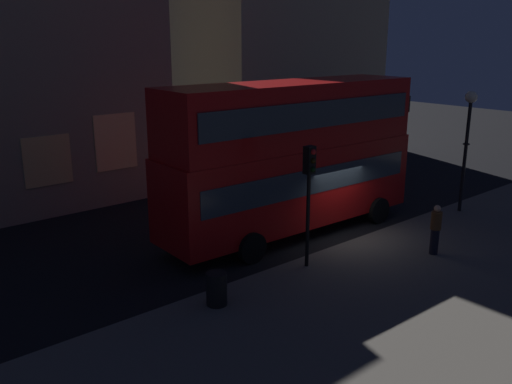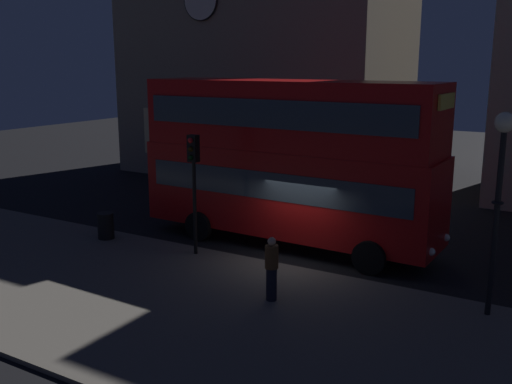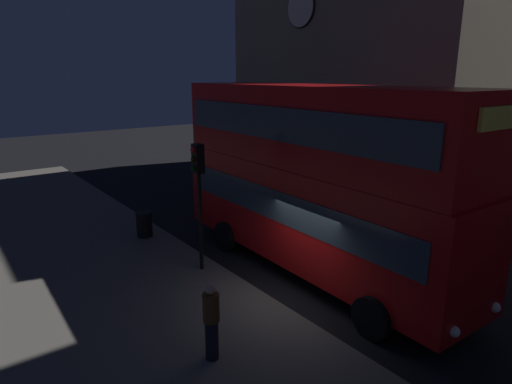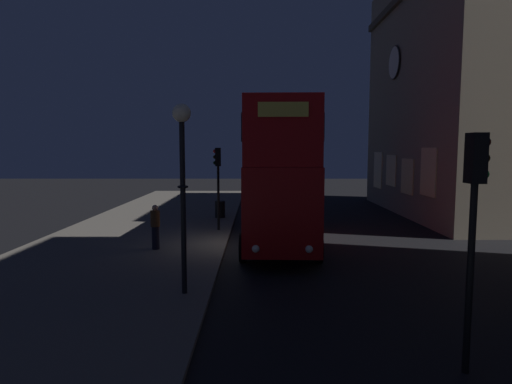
{
  "view_description": "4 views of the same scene",
  "coord_description": "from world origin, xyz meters",
  "px_view_note": "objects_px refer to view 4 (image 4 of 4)",
  "views": [
    {
      "loc": [
        -14.61,
        -12.33,
        7.12
      ],
      "look_at": [
        -3.26,
        1.06,
        2.13
      ],
      "focal_mm": 38.28,
      "sensor_mm": 36.0,
      "label": 1
    },
    {
      "loc": [
        7.84,
        -15.63,
        6.19
      ],
      "look_at": [
        -1.59,
        0.29,
        2.06
      ],
      "focal_mm": 40.81,
      "sensor_mm": 36.0,
      "label": 2
    },
    {
      "loc": [
        7.89,
        -7.28,
        5.9
      ],
      "look_at": [
        -3.23,
        1.11,
        2.15
      ],
      "focal_mm": 30.74,
      "sensor_mm": 36.0,
      "label": 3
    },
    {
      "loc": [
        17.03,
        0.68,
        3.92
      ],
      "look_at": [
        -2.69,
        0.63,
        1.95
      ],
      "focal_mm": 30.13,
      "sensor_mm": 36.0,
      "label": 4
    }
  ],
  "objects_px": {
    "traffic_light_near_kerb": "(218,171)",
    "pedestrian": "(155,226)",
    "double_decker_bus": "(279,168)",
    "street_lamp": "(182,157)",
    "traffic_light_far_side": "(475,203)",
    "litter_bin": "(220,209)"
  },
  "relations": [
    {
      "from": "double_decker_bus",
      "to": "street_lamp",
      "type": "distance_m",
      "value": 7.65
    },
    {
      "from": "double_decker_bus",
      "to": "traffic_light_far_side",
      "type": "xyz_separation_m",
      "value": [
        10.91,
        2.78,
        -0.12
      ]
    },
    {
      "from": "traffic_light_far_side",
      "to": "pedestrian",
      "type": "distance_m",
      "value": 11.82
    },
    {
      "from": "street_lamp",
      "to": "pedestrian",
      "type": "relative_size",
      "value": 2.91
    },
    {
      "from": "double_decker_bus",
      "to": "litter_bin",
      "type": "bearing_deg",
      "value": -150.34
    },
    {
      "from": "double_decker_bus",
      "to": "traffic_light_far_side",
      "type": "distance_m",
      "value": 11.25
    },
    {
      "from": "traffic_light_near_kerb",
      "to": "street_lamp",
      "type": "distance_m",
      "value": 9.01
    },
    {
      "from": "litter_bin",
      "to": "double_decker_bus",
      "type": "bearing_deg",
      "value": 28.07
    },
    {
      "from": "traffic_light_far_side",
      "to": "pedestrian",
      "type": "bearing_deg",
      "value": 39.93
    },
    {
      "from": "double_decker_bus",
      "to": "traffic_light_far_side",
      "type": "height_order",
      "value": "double_decker_bus"
    },
    {
      "from": "double_decker_bus",
      "to": "traffic_light_far_side",
      "type": "relative_size",
      "value": 2.52
    },
    {
      "from": "traffic_light_far_side",
      "to": "pedestrian",
      "type": "height_order",
      "value": "traffic_light_far_side"
    },
    {
      "from": "traffic_light_near_kerb",
      "to": "litter_bin",
      "type": "bearing_deg",
      "value": -178.02
    },
    {
      "from": "double_decker_bus",
      "to": "street_lamp",
      "type": "bearing_deg",
      "value": -20.35
    },
    {
      "from": "traffic_light_near_kerb",
      "to": "pedestrian",
      "type": "bearing_deg",
      "value": -28.82
    },
    {
      "from": "traffic_light_far_side",
      "to": "street_lamp",
      "type": "height_order",
      "value": "street_lamp"
    },
    {
      "from": "double_decker_bus",
      "to": "litter_bin",
      "type": "distance_m",
      "value": 6.86
    },
    {
      "from": "double_decker_bus",
      "to": "traffic_light_near_kerb",
      "type": "relative_size",
      "value": 2.73
    },
    {
      "from": "traffic_light_near_kerb",
      "to": "street_lamp",
      "type": "xyz_separation_m",
      "value": [
        8.97,
        -0.09,
        0.81
      ]
    },
    {
      "from": "double_decker_bus",
      "to": "traffic_light_near_kerb",
      "type": "bearing_deg",
      "value": -122.96
    },
    {
      "from": "double_decker_bus",
      "to": "street_lamp",
      "type": "relative_size",
      "value": 2.13
    },
    {
      "from": "traffic_light_far_side",
      "to": "street_lamp",
      "type": "bearing_deg",
      "value": 55.12
    }
  ]
}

